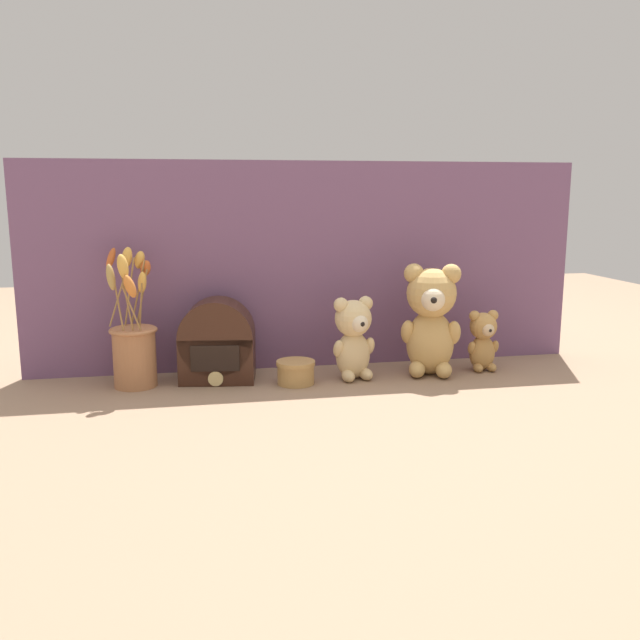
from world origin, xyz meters
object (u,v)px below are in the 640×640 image
at_px(teddy_bear_large, 431,317).
at_px(vintage_radio, 217,344).
at_px(flower_vase, 134,345).
at_px(decorative_tin_tall, 296,372).
at_px(teddy_bear_medium, 354,336).
at_px(teddy_bear_small, 483,339).

distance_m(teddy_bear_large, vintage_radio, 0.56).
xyz_separation_m(flower_vase, vintage_radio, (0.21, 0.01, -0.01)).
bearing_deg(flower_vase, decorative_tin_tall, -7.91).
relative_size(flower_vase, vintage_radio, 1.63).
bearing_deg(teddy_bear_medium, teddy_bear_large, 0.74).
bearing_deg(teddy_bear_medium, flower_vase, 176.25).
bearing_deg(teddy_bear_small, vintage_radio, 177.22).
relative_size(teddy_bear_small, decorative_tin_tall, 1.68).
bearing_deg(flower_vase, teddy_bear_medium, -3.75).
xyz_separation_m(teddy_bear_medium, vintage_radio, (-0.35, 0.05, -0.02)).
distance_m(teddy_bear_small, decorative_tin_tall, 0.53).
distance_m(teddy_bear_medium, vintage_radio, 0.35).
distance_m(teddy_bear_large, teddy_bear_medium, 0.21).
xyz_separation_m(vintage_radio, decorative_tin_tall, (0.19, -0.07, -0.07)).
height_order(flower_vase, decorative_tin_tall, flower_vase).
bearing_deg(decorative_tin_tall, flower_vase, 172.09).
height_order(teddy_bear_large, teddy_bear_small, teddy_bear_large).
xyz_separation_m(teddy_bear_large, flower_vase, (-0.77, 0.03, -0.05)).
xyz_separation_m(teddy_bear_large, teddy_bear_medium, (-0.21, -0.00, -0.04)).
distance_m(teddy_bear_small, flower_vase, 0.92).
bearing_deg(vintage_radio, teddy_bear_medium, -8.19).
bearing_deg(teddy_bear_small, teddy_bear_large, -175.37).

